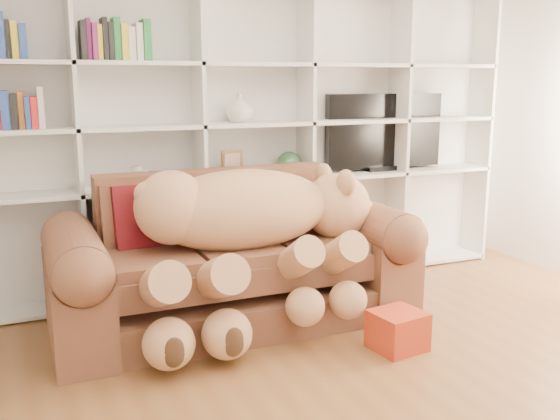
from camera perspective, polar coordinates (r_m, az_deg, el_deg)
name	(u,v)px	position (r m, az deg, el deg)	size (l,w,h in m)	color
wall_back	(245,116)	(5.06, -3.20, 8.57)	(5.00, 0.02, 2.70)	silver
bookshelf	(222,124)	(4.85, -5.32, 7.88)	(4.43, 0.35, 2.40)	white
sofa	(233,267)	(4.29, -4.34, -5.25)	(2.39, 1.03, 1.01)	brown
teddy_bear	(249,227)	(4.04, -2.84, -1.60)	(1.80, 0.99, 1.05)	tan
throw_pillow	(148,218)	(4.22, -12.02, -0.75)	(0.45, 0.15, 0.45)	#611013
gift_box	(398,330)	(3.99, 10.70, -10.77)	(0.30, 0.28, 0.24)	#AE3117
tv	(384,133)	(5.48, 9.50, 7.00)	(1.11, 0.18, 0.65)	black
picture_frame	(232,165)	(4.85, -4.42, 4.13)	(0.18, 0.03, 0.23)	#54381C
green_vase	(289,164)	(5.03, 0.85, 4.20)	(0.21, 0.21, 0.21)	#2F5C35
figurine_tall	(137,177)	(4.68, -12.93, 2.99)	(0.08, 0.08, 0.16)	beige
figurine_short	(146,179)	(4.69, -12.15, 2.81)	(0.07, 0.07, 0.12)	beige
snow_globe	(185,177)	(4.75, -8.70, 3.00)	(0.10, 0.10, 0.10)	silver
shelf_vase	(239,108)	(4.83, -3.73, 9.27)	(0.21, 0.21, 0.22)	beige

